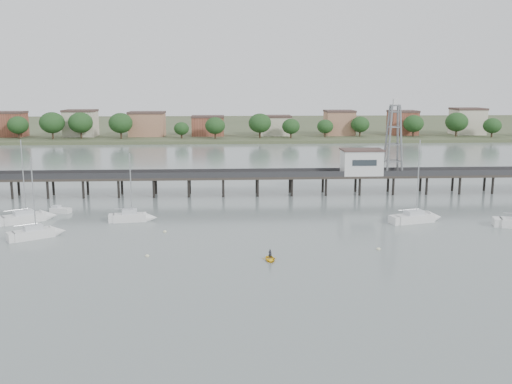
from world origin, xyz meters
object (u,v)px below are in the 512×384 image
pier (240,177)px  sailboat_a (41,233)px  lattice_tower (394,140)px  white_tender (60,210)px  yellow_dinghy (270,260)px  sailboat_c (421,218)px  sailboat_f (33,217)px  sailboat_b (136,217)px

pier → sailboat_a: sailboat_a is taller
lattice_tower → white_tender: bearing=-167.1°
yellow_dinghy → lattice_tower: bearing=53.1°
sailboat_c → sailboat_a: sailboat_c is taller
lattice_tower → sailboat_a: (-61.99, -31.11, -10.46)m
yellow_dinghy → sailboat_f: bearing=144.1°
lattice_tower → yellow_dinghy: lattice_tower is taller
sailboat_c → white_tender: sailboat_c is taller
sailboat_b → sailboat_f: (-17.23, 1.08, -0.01)m
sailboat_c → sailboat_f: 64.57m
sailboat_c → sailboat_b: bearing=160.1°
sailboat_c → yellow_dinghy: bearing=-159.9°
white_tender → yellow_dinghy: 45.87m
sailboat_b → sailboat_f: bearing=169.4°
pier → white_tender: 35.67m
sailboat_b → sailboat_f: 17.26m
pier → lattice_tower: lattice_tower is taller
sailboat_c → white_tender: 62.45m
sailboat_a → white_tender: (-1.85, 16.45, -0.21)m
pier → lattice_tower: (31.50, 0.00, 7.31)m
sailboat_c → pier: bearing=123.6°
sailboat_b → sailboat_f: sailboat_f is taller
sailboat_b → lattice_tower: bearing=16.8°
lattice_tower → sailboat_c: (-2.19, -24.63, -10.46)m
lattice_tower → sailboat_b: lattice_tower is taller
white_tender → yellow_dinghy: yellow_dinghy is taller
sailboat_b → yellow_dinghy: size_ratio=4.55×
pier → sailboat_f: bearing=-149.5°
lattice_tower → white_tender: (-63.84, -14.66, -10.67)m
sailboat_a → sailboat_b: (12.57, 9.36, 0.00)m
sailboat_f → yellow_dinghy: sailboat_f is taller
sailboat_a → sailboat_b: sailboat_a is taller
white_tender → yellow_dinghy: (34.96, -29.69, -0.44)m
sailboat_c → yellow_dinghy: (-26.69, -19.72, -0.64)m
pier → white_tender: size_ratio=38.43×
sailboat_c → yellow_dinghy: 33.19m
lattice_tower → sailboat_f: lattice_tower is taller
sailboat_b → yellow_dinghy: (20.53, -22.60, -0.65)m
lattice_tower → sailboat_c: 26.85m
sailboat_a → sailboat_f: (-4.66, 10.44, -0.01)m
lattice_tower → sailboat_b: bearing=-156.2°
sailboat_f → yellow_dinghy: bearing=-65.3°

